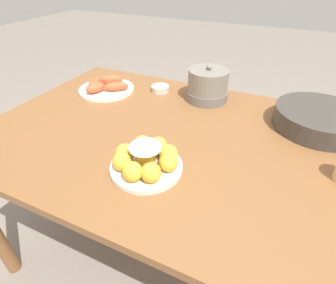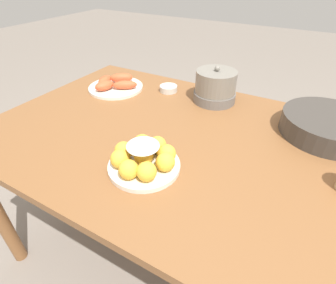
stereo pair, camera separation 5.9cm
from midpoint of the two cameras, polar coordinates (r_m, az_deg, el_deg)
name	(u,v)px [view 1 (the left image)]	position (r m, az deg, el deg)	size (l,w,h in m)	color
ground_plane	(181,252)	(1.51, 1.56, -22.82)	(12.00, 12.00, 0.00)	slate
dining_table	(185,155)	(1.02, 2.14, -2.81)	(1.55, 0.96, 0.74)	brown
cake_plate	(146,160)	(0.81, -6.86, -3.87)	(0.23, 0.23, 0.10)	silver
serving_bowl	(319,118)	(1.14, 28.82, 4.53)	(0.33, 0.33, 0.08)	#3D3833
sauce_bowl	(160,88)	(1.32, -3.01, 11.56)	(0.09, 0.09, 0.03)	beige
seafood_platter	(106,87)	(1.36, -14.65, 11.54)	(0.27, 0.27, 0.06)	silver
warming_pot	(208,85)	(1.22, 7.23, 12.11)	(0.19, 0.19, 0.17)	#66605B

